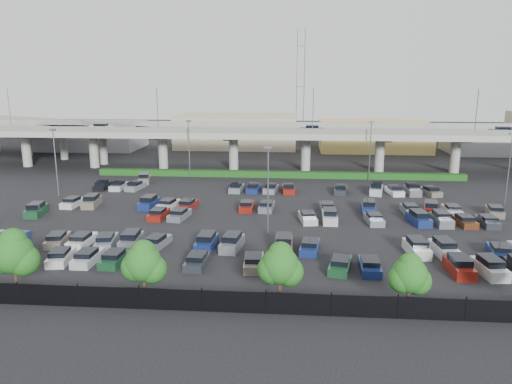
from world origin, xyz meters
TOP-DOWN VIEW (x-y plane):
  - ground at (0.00, 0.00)m, footprint 280.00×280.00m
  - overpass at (-0.22, 31.97)m, footprint 150.00×13.00m
  - on_ramp at (-52.10, 43.05)m, footprint 50.93×30.13m
  - hedge at (0.00, 25.00)m, footprint 66.00×1.60m
  - fence at (-0.05, -28.00)m, footprint 70.00×0.10m
  - tree_row at (0.70, -26.53)m, footprint 65.07×3.66m
  - parked_cars at (1.01, -4.68)m, footprint 63.10×41.67m
  - light_poles at (-4.13, 2.00)m, footprint 66.90×48.38m
  - distant_buildings at (12.38, 61.81)m, footprint 138.00×24.00m
  - comm_tower at (4.00, 74.00)m, footprint 2.40×2.40m

SIDE VIEW (x-z plane):
  - ground at x=0.00m, z-range 0.00..0.00m
  - hedge at x=0.00m, z-range 0.00..1.10m
  - parked_cars at x=1.01m, z-range -0.22..1.45m
  - fence at x=-0.05m, z-range -0.10..1.90m
  - tree_row at x=0.70m, z-range 0.55..6.49m
  - distant_buildings at x=12.38m, z-range -0.76..8.24m
  - light_poles at x=-4.13m, z-range 1.09..11.39m
  - on_ramp at x=-52.10m, z-range 2.46..11.26m
  - overpass at x=-0.22m, z-range -0.93..14.87m
  - comm_tower at x=4.00m, z-range 0.61..30.61m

